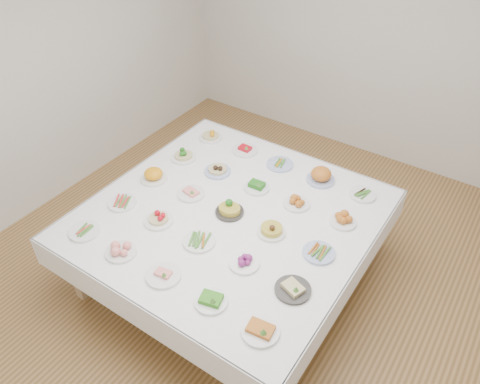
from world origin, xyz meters
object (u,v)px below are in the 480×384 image
Objects in this scene: dish_12 at (229,207)px; dish_0 at (84,231)px; dish_24 at (363,194)px; display_table at (230,219)px.

dish_0 is at bearing -134.42° from dish_12.
dish_24 is (0.83, 0.84, -0.05)m from dish_12.
dish_24 is at bearing 45.37° from dish_0.
dish_12 is at bearing 168.59° from display_table.
dish_12 reaches higher than dish_24.
dish_12 reaches higher than dish_0.
display_table is 9.29× the size of dish_0.
display_table is 9.97× the size of dish_24.
display_table is 1.18m from dish_0.
display_table is at bearing 45.40° from dish_0.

